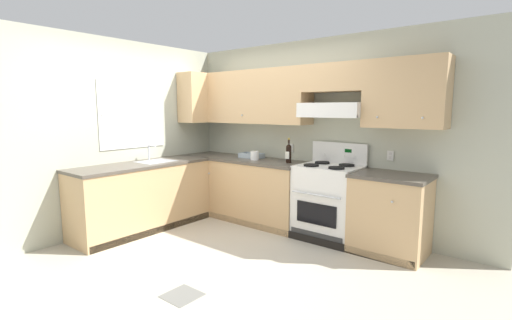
{
  "coord_description": "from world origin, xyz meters",
  "views": [
    {
      "loc": [
        2.98,
        -2.83,
        1.63
      ],
      "look_at": [
        0.16,
        0.7,
        1.0
      ],
      "focal_mm": 25.75,
      "sensor_mm": 36.0,
      "label": 1
    }
  ],
  "objects_px": {
    "wine_bottle": "(289,153)",
    "stove": "(328,201)",
    "paper_towel_roll": "(255,155)",
    "bowl": "(251,156)"
  },
  "relations": [
    {
      "from": "stove",
      "to": "wine_bottle",
      "type": "relative_size",
      "value": 3.57
    },
    {
      "from": "stove",
      "to": "wine_bottle",
      "type": "distance_m",
      "value": 0.83
    },
    {
      "from": "stove",
      "to": "paper_towel_roll",
      "type": "distance_m",
      "value": 1.25
    },
    {
      "from": "stove",
      "to": "wine_bottle",
      "type": "bearing_deg",
      "value": 179.23
    },
    {
      "from": "wine_bottle",
      "to": "paper_towel_roll",
      "type": "xyz_separation_m",
      "value": [
        -0.54,
        -0.06,
        -0.07
      ]
    },
    {
      "from": "wine_bottle",
      "to": "stove",
      "type": "bearing_deg",
      "value": -0.77
    },
    {
      "from": "stove",
      "to": "bowl",
      "type": "height_order",
      "value": "stove"
    },
    {
      "from": "stove",
      "to": "paper_towel_roll",
      "type": "height_order",
      "value": "stove"
    },
    {
      "from": "stove",
      "to": "paper_towel_roll",
      "type": "bearing_deg",
      "value": -177.41
    },
    {
      "from": "stove",
      "to": "wine_bottle",
      "type": "xyz_separation_m",
      "value": [
        -0.61,
        0.01,
        0.57
      ]
    }
  ]
}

